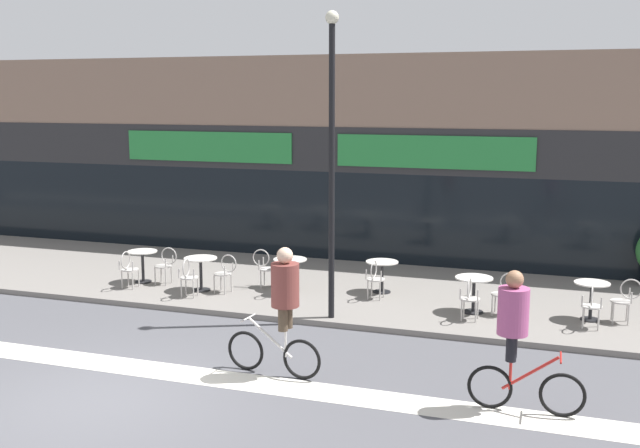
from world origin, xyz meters
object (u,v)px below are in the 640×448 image
Objects in this scene: bistro_table_4 at (474,287)px; cafe_chair_2_side at (265,265)px; bistro_table_0 at (143,260)px; cafe_chair_0_side at (166,263)px; cafe_chair_1_side at (225,271)px; bistro_table_1 at (201,267)px; cafe_chair_3_near at (375,276)px; cafe_chair_4_near at (470,296)px; cyclist_1 at (282,301)px; cafe_chair_5_near at (592,303)px; cafe_chair_2_near at (281,273)px; bistro_table_5 at (592,293)px; lamp_post at (332,148)px; bistro_table_3 at (382,270)px; cafe_chair_1_near at (188,275)px; cafe_chair_4_side at (505,291)px; cafe_chair_0_near at (128,267)px; cyclist_0 at (516,329)px; cafe_chair_5_side at (625,298)px; bistro_table_2 at (290,267)px.

cafe_chair_2_side is at bearing 173.71° from bistro_table_4.
bistro_table_0 is 0.63m from cafe_chair_0_side.
cafe_chair_0_side is 1.70m from cafe_chair_1_side.
cafe_chair_3_near reaches higher than bistro_table_1.
cafe_chair_4_near reaches higher than bistro_table_0.
bistro_table_1 is at bearing -42.83° from cyclist_1.
cafe_chair_2_near is at bearing 90.84° from cafe_chair_5_near.
cafe_chair_0_side reaches higher than bistro_table_5.
cafe_chair_4_near is (2.18, -0.95, 0.00)m from cafe_chair_3_near.
bistro_table_0 is 7.87m from cafe_chair_4_near.
cafe_chair_2_near is 0.15× the size of lamp_post.
bistro_table_3 is 0.82× the size of cafe_chair_1_near.
cafe_chair_3_near is at bearing 171.57° from bistro_table_4.
cafe_chair_1_side is at bearing 92.43° from cafe_chair_5_near.
cafe_chair_1_side is (1.68, -0.26, 0.00)m from cafe_chair_0_side.
bistro_table_0 is at bearing 54.59° from cafe_chair_1_near.
cafe_chair_4_side is (6.16, 0.22, 0.00)m from cafe_chair_1_side.
cafe_chair_0_near is 1.71m from cafe_chair_1_near.
bistro_table_1 is 0.37× the size of cyclist_0.
cafe_chair_0_near is (-5.66, -1.55, -0.00)m from bistro_table_3.
cafe_chair_4_near is 4.50m from cyclist_1.
bistro_table_4 is (2.18, -0.95, 0.02)m from bistro_table_3.
cafe_chair_2_near is 2.10m from cafe_chair_3_near.
cafe_chair_0_near is 1.00× the size of cafe_chair_5_near.
cyclist_1 is (-3.68, 0.21, 0.04)m from cyclist_0.
cyclist_0 is (-1.76, -4.71, 0.61)m from cafe_chair_5_side.
cafe_chair_0_near is at bearing -167.38° from bistro_table_1.
cafe_chair_0_side is 1.00× the size of cafe_chair_1_near.
bistro_table_5 is (4.47, -0.74, 0.03)m from bistro_table_3.
cafe_chair_1_side and cafe_chair_2_side have the same top height.
cafe_chair_5_near is (9.50, -0.44, 0.00)m from cafe_chair_0_side.
lamp_post reaches higher than bistro_table_5.
cafe_chair_0_near reaches higher than bistro_table_5.
bistro_table_2 is 0.86× the size of cafe_chair_1_side.
bistro_table_1 is at bearing -177.06° from bistro_table_5.
cafe_chair_3_near is at bearing 7.82° from bistro_table_1.
cafe_chair_2_side is 1.00× the size of cafe_chair_5_side.
cafe_chair_0_side is 7.24m from cafe_chair_4_near.
cafe_chair_2_near is (3.59, 0.52, 0.00)m from cafe_chair_0_near.
lamp_post reaches higher than bistro_table_0.
cyclist_0 is 3.69m from cyclist_1.
cafe_chair_4_side is at bearing -0.84° from bistro_table_4.
cafe_chair_2_near is 3.51m from lamp_post.
cafe_chair_2_near is 1.00× the size of cafe_chair_5_near.
cafe_chair_1_near and cafe_chair_3_near have the same top height.
lamp_post is (2.86, -1.04, 2.91)m from cafe_chair_1_side.
cafe_chair_0_side and cafe_chair_1_near have the same top height.
cafe_chair_4_near is 0.43× the size of cyclist_0.
cafe_chair_4_near is (4.25, -0.55, 0.00)m from cafe_chair_2_near.
cafe_chair_2_side is (1.26, 1.39, 0.00)m from cafe_chair_1_near.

